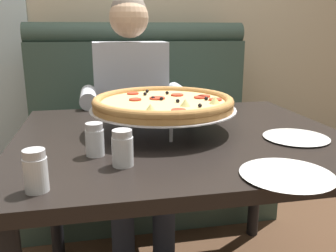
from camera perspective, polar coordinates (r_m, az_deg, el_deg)
name	(u,v)px	position (r m, az deg, el deg)	size (l,w,h in m)	color
booth_bench	(145,141)	(2.30, -3.65, -2.40)	(1.43, 0.78, 1.13)	#384C42
dining_table	(181,156)	(1.32, 2.01, -4.68)	(1.16, 0.99, 0.72)	black
diner_main	(133,102)	(1.95, -5.58, 3.86)	(0.54, 0.64, 1.27)	#2D3342
pizza	(163,103)	(1.31, -0.73, 3.61)	(0.53, 0.53, 0.14)	silver
shaker_oregano	(95,142)	(1.08, -11.49, -2.49)	(0.06, 0.06, 0.10)	white
shaker_pepper_flakes	(123,151)	(0.99, -7.18, -3.87)	(0.06, 0.06, 0.10)	white
shaker_parmesan	(36,174)	(0.89, -20.16, -7.11)	(0.06, 0.06, 0.10)	white
plate_near_left	(296,136)	(1.31, 19.58, -1.46)	(0.22, 0.22, 0.02)	white
plate_near_right	(287,172)	(0.97, 18.30, -6.99)	(0.24, 0.24, 0.02)	white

